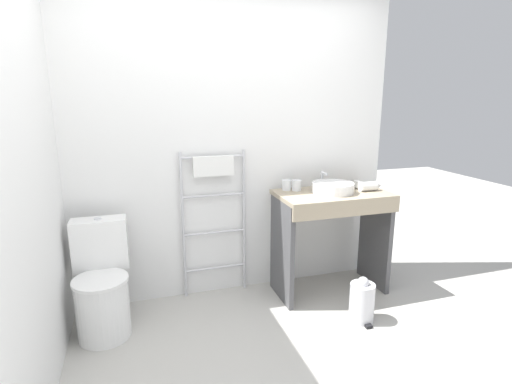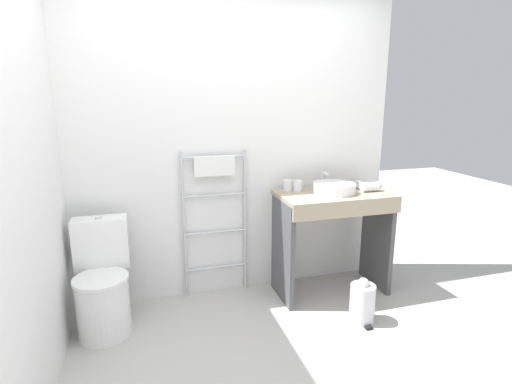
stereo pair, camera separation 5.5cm
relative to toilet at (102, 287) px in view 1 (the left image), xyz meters
The scene contains 11 objects.
wall_back 1.45m from the toilet, 22.21° to the left, with size 2.83×0.12×2.48m, color white.
wall_side 1.00m from the toilet, 132.54° to the right, with size 0.12×2.08×2.48m, color white.
toilet is the anchor object (origin of this frame).
towel_radiator 1.09m from the toilet, 20.00° to the left, with size 0.55×0.06×1.24m.
vanity_counter 1.86m from the toilet, ahead, with size 0.93×0.53×0.89m.
sink_basin 1.94m from the toilet, ahead, with size 0.35×0.35×0.08m.
faucet 1.97m from the toilet, ahead, with size 0.02×0.10×0.14m.
cup_near_wall 1.64m from the toilet, 10.04° to the left, with size 0.08×0.08×0.09m.
cup_near_edge 1.71m from the toilet, ahead, with size 0.08×0.08×0.09m.
hair_dryer 2.24m from the toilet, ahead, with size 0.20×0.18×0.08m.
trash_bin 1.92m from the toilet, 13.60° to the right, with size 0.19×0.22×0.36m.
Camera 1 is at (-0.79, -1.78, 1.67)m, focal length 28.00 mm.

